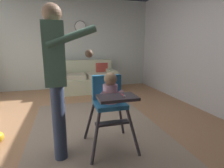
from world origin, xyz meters
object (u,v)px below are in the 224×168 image
(couch, at_px, (86,79))
(wall_clock, at_px, (80,27))
(high_chair, at_px, (110,97))
(adult_standing, at_px, (57,76))

(couch, bearing_deg, wall_clock, -173.78)
(high_chair, xyz_separation_m, adult_standing, (-0.58, -0.00, 0.28))
(couch, bearing_deg, high_chair, -1.80)
(couch, distance_m, high_chair, 2.95)
(adult_standing, bearing_deg, couch, 76.03)
(high_chair, relative_size, wall_clock, 2.91)
(couch, height_order, adult_standing, adult_standing)
(high_chair, height_order, adult_standing, adult_standing)
(high_chair, distance_m, adult_standing, 0.65)
(high_chair, height_order, wall_clock, wall_clock)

